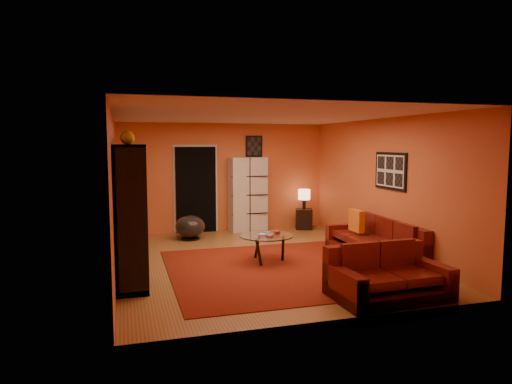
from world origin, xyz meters
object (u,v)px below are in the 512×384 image
object	(u,v)px
sofa	(377,243)
loveseat	(385,276)
entertainment_unit	(129,208)
side_table	(304,219)
bowl_chair	(190,227)
tv	(132,212)
storage_cabinet	(248,194)
table_lamp	(304,195)
coffee_table	(266,238)

from	to	relation	value
sofa	loveseat	distance (m)	2.22
entertainment_unit	side_table	world-z (taller)	entertainment_unit
loveseat	bowl_chair	size ratio (longest dim) A/B	2.42
entertainment_unit	tv	size ratio (longest dim) A/B	3.38
storage_cabinet	table_lamp	size ratio (longest dim) A/B	3.64
loveseat	table_lamp	distance (m)	5.14
storage_cabinet	table_lamp	world-z (taller)	storage_cabinet
storage_cabinet	side_table	world-z (taller)	storage_cabinet
sofa	table_lamp	world-z (taller)	table_lamp
bowl_chair	side_table	size ratio (longest dim) A/B	1.30
entertainment_unit	storage_cabinet	xyz separation A→B (m)	(2.82, 2.80, -0.16)
coffee_table	bowl_chair	world-z (taller)	bowl_chair
entertainment_unit	coffee_table	xyz separation A→B (m)	(2.34, -0.18, -0.61)
storage_cabinet	sofa	bearing A→B (deg)	-69.73
bowl_chair	sofa	bearing A→B (deg)	-39.90
tv	sofa	distance (m)	4.44
sofa	coffee_table	world-z (taller)	sofa
sofa	storage_cabinet	world-z (taller)	storage_cabinet
tv	coffee_table	size ratio (longest dim) A/B	0.93
storage_cabinet	bowl_chair	world-z (taller)	storage_cabinet
storage_cabinet	table_lamp	bearing A→B (deg)	-13.22
entertainment_unit	storage_cabinet	size ratio (longest dim) A/B	1.68
bowl_chair	table_lamp	bearing A→B (deg)	9.46
loveseat	storage_cabinet	distance (m)	5.28
sofa	coffee_table	bearing A→B (deg)	174.10
entertainment_unit	side_table	xyz separation A→B (m)	(4.21, 2.62, -0.80)
sofa	loveseat	world-z (taller)	same
coffee_table	loveseat	bearing A→B (deg)	-65.59
loveseat	coffee_table	world-z (taller)	loveseat
entertainment_unit	side_table	size ratio (longest dim) A/B	6.00
entertainment_unit	loveseat	xyz separation A→B (m)	(3.36, -2.42, -0.77)
entertainment_unit	tv	distance (m)	0.09
bowl_chair	storage_cabinet	bearing A→B (deg)	23.82
loveseat	tv	bearing A→B (deg)	52.13
table_lamp	tv	bearing A→B (deg)	-147.55
loveseat	side_table	bearing A→B (deg)	-11.71
entertainment_unit	bowl_chair	size ratio (longest dim) A/B	4.60
loveseat	table_lamp	world-z (taller)	table_lamp
entertainment_unit	sofa	bearing A→B (deg)	-5.94
coffee_table	storage_cabinet	xyz separation A→B (m)	(0.47, 2.98, 0.46)
loveseat	storage_cabinet	xyz separation A→B (m)	(-0.54, 5.22, 0.61)
loveseat	storage_cabinet	bearing A→B (deg)	3.88
side_table	bowl_chair	bearing A→B (deg)	-170.54
entertainment_unit	loveseat	size ratio (longest dim) A/B	1.90
coffee_table	storage_cabinet	distance (m)	3.05
tv	entertainment_unit	bearing A→B (deg)	60.34
entertainment_unit	table_lamp	distance (m)	4.97
tv	table_lamp	bearing A→B (deg)	-57.55
tv	bowl_chair	distance (m)	2.60
storage_cabinet	loveseat	bearing A→B (deg)	-89.94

